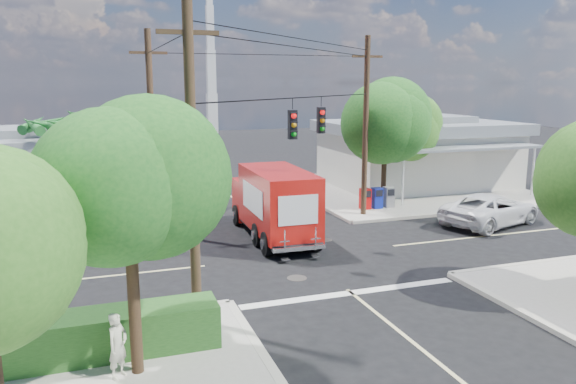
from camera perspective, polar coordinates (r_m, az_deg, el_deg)
name	(u,v)px	position (r m, az deg, el deg)	size (l,w,h in m)	color
ground	(304,255)	(22.43, 1.69, -6.45)	(120.00, 120.00, 0.00)	black
sidewalk_ne	(403,189)	(36.61, 11.60, 0.31)	(14.12, 14.12, 0.14)	gray
sidewalk_nw	(32,215)	(31.74, -24.57, -2.11)	(14.12, 14.12, 0.14)	gray
road_markings	(319,266)	(21.13, 3.12, -7.57)	(32.00, 32.00, 0.01)	beige
building_ne	(417,151)	(38.02, 13.01, 4.07)	(11.80, 10.20, 4.50)	silver
building_nw	(8,170)	(33.05, -26.56, 2.01)	(10.80, 10.20, 4.30)	beige
radio_tower	(212,99)	(40.82, -7.75, 9.39)	(0.80, 0.80, 17.00)	silver
tree_sw_front	(129,195)	(12.69, -15.88, -0.32)	(3.88, 3.78, 6.03)	#422D1C
tree_ne_front	(386,120)	(30.65, 9.94, 7.18)	(4.21, 4.14, 6.66)	#422D1C
tree_ne_back	(407,127)	(33.89, 11.97, 6.47)	(3.77, 3.66, 5.82)	#422D1C
palm_nw_front	(95,120)	(27.54, -18.98, 6.91)	(3.01, 3.08, 5.59)	#422D1C
palm_nw_back	(51,127)	(29.12, -22.91, 6.10)	(3.01, 3.08, 5.19)	#422D1C
utility_poles	(254,135)	(22.52, -3.50, 5.75)	(12.00, 10.68, 9.00)	#473321
picket_fence	(99,322)	(15.61, -18.65, -12.41)	(5.94, 0.06, 1.00)	silver
hedge_sw	(91,336)	(14.87, -19.40, -13.61)	(6.20, 1.20, 1.10)	#1E4819
vending_boxes	(377,198)	(30.37, 9.02, -0.60)	(1.90, 0.50, 1.10)	#BD0909
delivery_truck	(274,203)	(24.52, -1.45, -1.10)	(2.45, 7.27, 3.12)	black
parked_car	(491,209)	(28.67, 19.90, -1.67)	(2.53, 5.48, 1.52)	silver
pedestrian	(118,346)	(13.68, -16.91, -14.70)	(0.56, 0.37, 1.53)	beige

